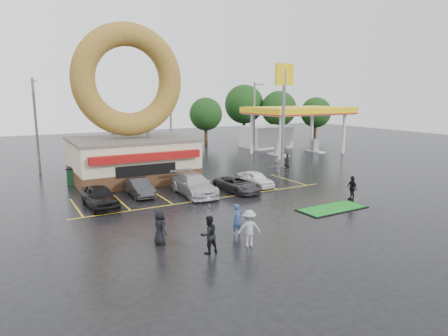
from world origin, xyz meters
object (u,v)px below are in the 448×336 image
streetlight_left (36,124)px  car_grey (237,184)px  streetlight_mid (171,119)px  putting_green (332,208)px  car_white (255,179)px  gas_station (284,123)px  car_dgrey (139,187)px  car_silver (194,185)px  streetlight_right (255,115)px  shell_sign (284,95)px  car_black (100,196)px  person_cameraman (352,188)px  dumpster (79,176)px  donut_shop (131,129)px  person_blue (237,220)px

streetlight_left → car_grey: size_ratio=2.07×
streetlight_mid → putting_green: 24.26m
streetlight_left → car_white: streetlight_left is taller
streetlight_mid → streetlight_left: bearing=-175.9°
streetlight_left → car_grey: (12.73, -15.59, -4.18)m
gas_station → car_dgrey: bearing=-149.9°
car_silver → streetlight_left: bearing=124.2°
car_grey → streetlight_right: bearing=45.9°
shell_sign → streetlight_right: bearing=73.2°
car_black → car_grey: car_black is taller
car_black → car_grey: 10.33m
gas_station → shell_sign: 11.93m
streetlight_left → car_white: bearing=-44.3°
streetlight_mid → person_cameraman: 23.46m
car_black → dumpster: bearing=86.0°
car_dgrey → dumpster: 7.45m
car_white → putting_green: bearing=-89.2°
car_black → car_dgrey: bearing=22.7°
car_silver → dumpster: car_silver is taller
donut_shop → car_dgrey: donut_shop is taller
car_black → person_blue: person_blue is taller
car_dgrey → dumpster: (-3.20, 6.73, 0.00)m
person_blue → person_cameraman: size_ratio=1.00×
donut_shop → car_silver: 8.95m
car_grey → gas_station: bearing=36.8°
dumpster → person_blue: bearing=-59.9°
gas_station → putting_green: bearing=-120.9°
streetlight_right → car_white: (-10.97, -16.69, -4.15)m
car_silver → car_grey: bearing=-12.6°
streetlight_right → car_black: (-23.56, -16.67, -4.04)m
car_white → dumpster: (-12.53, 8.36, 0.02)m
gas_station → streetlight_left: (-30.00, -1.02, 1.08)m
car_white → putting_green: (0.77, -8.04, -0.59)m
streetlight_left → streetlight_mid: (14.00, 1.00, 0.00)m
donut_shop → person_cameraman: (11.71, -14.70, -3.59)m
gas_station → car_black: bearing=-150.3°
streetlight_right → streetlight_left: bearing=-175.6°
shell_sign → car_grey: bearing=-143.2°
donut_shop → gas_station: size_ratio=0.99×
shell_sign → streetlight_left: (-23.00, 7.92, -2.60)m
putting_green → person_cameraman: bearing=20.3°
car_black → car_silver: 6.97m
car_black → car_dgrey: size_ratio=1.11×
car_silver → shell_sign: bearing=28.3°
car_black → person_blue: (5.24, -9.25, 0.13)m
putting_green → gas_station: bearing=59.1°
shell_sign → person_cameraman: size_ratio=6.08×
dumpster → gas_station: bearing=28.7°
car_silver → car_white: size_ratio=1.47×
streetlight_left → putting_green: (15.80, -22.72, -4.74)m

